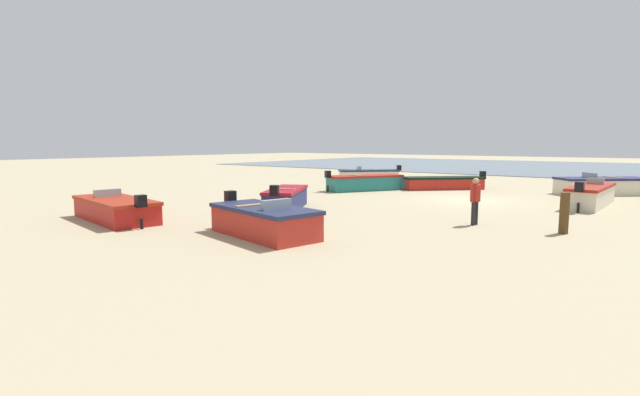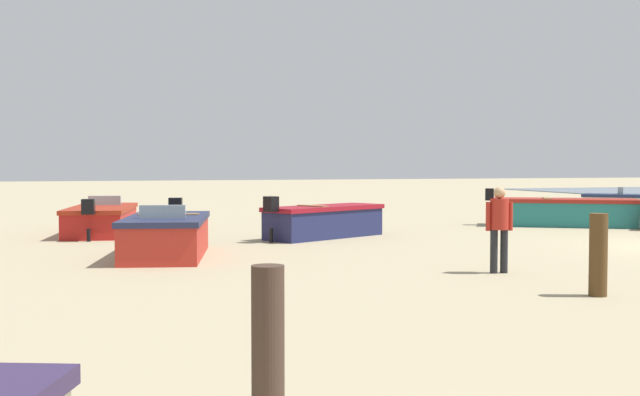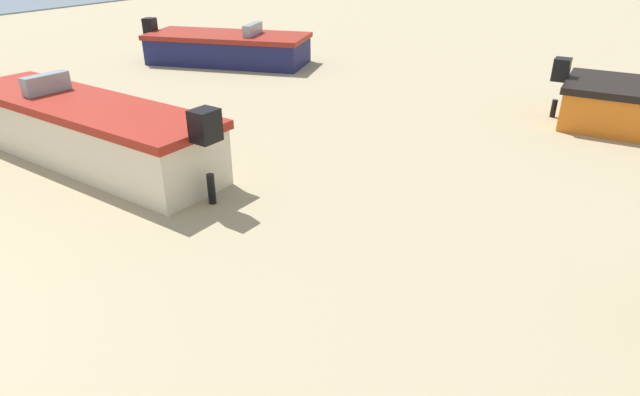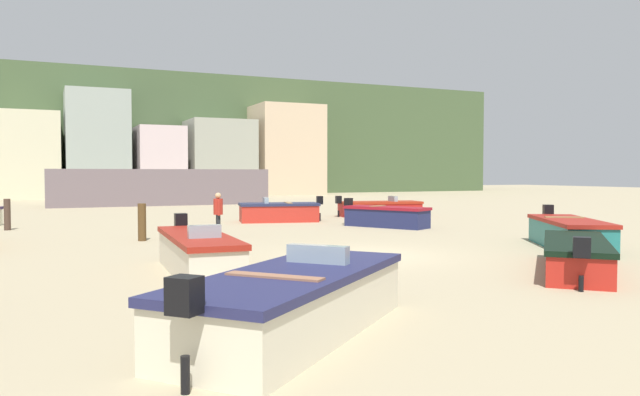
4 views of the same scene
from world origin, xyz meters
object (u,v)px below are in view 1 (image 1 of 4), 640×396
Objects in this scene: boat_red_2 at (443,183)px; boat_teal_7 at (364,183)px; boat_red_6 at (116,209)px; beach_walker_foreground at (475,197)px; boat_navy_4 at (286,199)px; boat_cream_3 at (603,186)px; mooring_post_near_water at (564,213)px; boat_cream_5 at (591,196)px; boat_red_1 at (264,221)px; boat_cream_9 at (369,175)px.

boat_teal_7 is (3.47, 3.50, 0.08)m from boat_red_2.
beach_walker_foreground is at bearing -47.57° from boat_red_6.
boat_red_6 is at bearing -146.02° from boat_navy_4.
beach_walker_foreground is (2.49, 13.61, 0.48)m from boat_cream_3.
boat_red_2 is 8.48m from boat_cream_3.
mooring_post_near_water is at bearing -2.50° from boat_teal_7.
boat_navy_4 is 13.54m from boat_cream_5.
boat_navy_4 is 2.40× the size of beach_walker_foreground.
mooring_post_near_water is at bearing -78.91° from beach_walker_foreground.
boat_red_6 is (3.05, 5.87, -0.04)m from boat_navy_4.
boat_red_1 is at bearing -69.30° from boat_red_6.
boat_teal_7 is (-1.61, -14.57, 0.05)m from boat_red_6.
boat_red_1 is 0.89× the size of boat_teal_7.
boat_cream_3 reaches higher than boat_cream_9.
boat_red_1 is 0.80× the size of boat_cream_5.
boat_cream_9 is (3.03, -5.59, -0.01)m from boat_teal_7.
beach_walker_foreground is at bearing 176.77° from boat_cream_9.
boat_red_1 is at bearing -84.07° from boat_navy_4.
boat_cream_9 is (1.42, -20.16, 0.03)m from boat_red_6.
mooring_post_near_water reaches higher than boat_red_1.
boat_red_2 is 6.83m from boat_cream_9.
boat_cream_3 reaches higher than boat_teal_7.
boat_navy_4 is 7.75m from beach_walker_foreground.
boat_navy_4 is at bearing 125.32° from boat_red_2.
boat_navy_4 is 0.82× the size of boat_red_6.
boat_cream_5 is 4.03× the size of mooring_post_near_water.
boat_teal_7 is at bearing -32.40° from mooring_post_near_water.
boat_teal_7 is 6.36m from boat_cream_9.
boat_navy_4 is 14.97m from boat_cream_9.
boat_red_2 is 0.92× the size of boat_cream_3.
boat_red_2 is 1.13× the size of boat_cream_9.
boat_cream_9 is at bearing 162.84° from boat_cream_5.
boat_teal_7 is (11.65, 0.19, -0.01)m from boat_cream_5.
boat_navy_4 is (10.15, 14.66, -0.02)m from boat_cream_3.
boat_navy_4 reaches higher than boat_cream_9.
boat_navy_4 is 8.82m from boat_teal_7.
beach_walker_foreground reaches higher than boat_red_2.
beach_walker_foreground reaches higher than boat_red_1.
boat_red_1 is 1.06× the size of boat_cream_9.
boat_teal_7 is at bearing 57.59° from beach_walker_foreground.
boat_navy_4 is at bearing -17.86° from boat_red_6.
mooring_post_near_water reaches higher than boat_red_2.
boat_navy_4 is at bearing -133.08° from boat_red_1.
boat_navy_4 is 0.99× the size of boat_cream_9.
boat_cream_5 is 3.20× the size of beach_walker_foreground.
mooring_post_near_water is 2.73m from beach_walker_foreground.
boat_red_6 is at bearing -66.47° from boat_red_1.
boat_red_1 is at bearing 138.71° from boat_red_2.
boat_teal_7 reaches higher than boat_red_6.
boat_red_1 is at bearing 156.31° from boat_cream_9.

